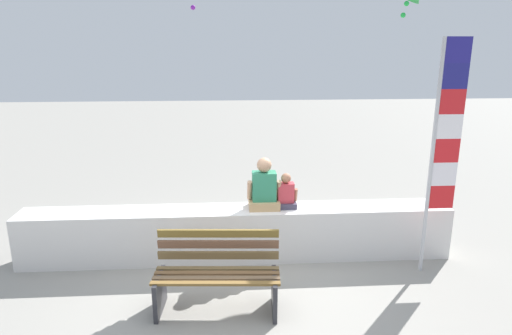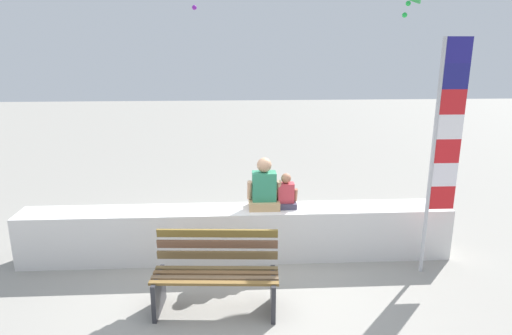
{
  "view_description": "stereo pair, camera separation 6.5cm",
  "coord_description": "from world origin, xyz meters",
  "px_view_note": "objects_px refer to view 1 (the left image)",
  "views": [
    {
      "loc": [
        -0.13,
        -5.06,
        2.98
      ],
      "look_at": [
        0.27,
        0.9,
        1.34
      ],
      "focal_mm": 31.51,
      "sensor_mm": 36.0,
      "label": 1
    },
    {
      "loc": [
        -0.07,
        -5.06,
        2.98
      ],
      "look_at": [
        0.27,
        0.9,
        1.34
      ],
      "focal_mm": 31.51,
      "sensor_mm": 36.0,
      "label": 2
    }
  ],
  "objects_px": {
    "park_bench": "(217,276)",
    "person_child": "(286,194)",
    "flag_banner": "(442,141)",
    "person_adult": "(264,189)"
  },
  "relations": [
    {
      "from": "park_bench",
      "to": "person_child",
      "type": "relative_size",
      "value": 2.92
    },
    {
      "from": "park_bench",
      "to": "flag_banner",
      "type": "xyz_separation_m",
      "value": [
        2.86,
        0.72,
        1.4
      ]
    },
    {
      "from": "person_child",
      "to": "flag_banner",
      "type": "relative_size",
      "value": 0.16
    },
    {
      "from": "flag_banner",
      "to": "park_bench",
      "type": "bearing_deg",
      "value": -165.91
    },
    {
      "from": "person_adult",
      "to": "flag_banner",
      "type": "xyz_separation_m",
      "value": [
        2.21,
        -0.58,
        0.78
      ]
    },
    {
      "from": "person_adult",
      "to": "person_child",
      "type": "height_order",
      "value": "person_adult"
    },
    {
      "from": "park_bench",
      "to": "person_child",
      "type": "height_order",
      "value": "person_child"
    },
    {
      "from": "person_child",
      "to": "flag_banner",
      "type": "bearing_deg",
      "value": -16.92
    },
    {
      "from": "park_bench",
      "to": "flag_banner",
      "type": "height_order",
      "value": "flag_banner"
    },
    {
      "from": "person_adult",
      "to": "flag_banner",
      "type": "height_order",
      "value": "flag_banner"
    }
  ]
}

